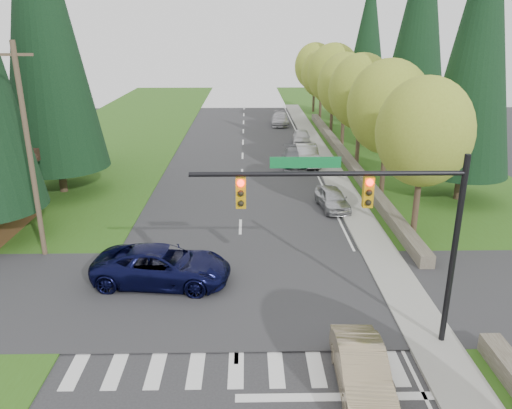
{
  "coord_description": "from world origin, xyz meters",
  "views": [
    {
      "loc": [
        0.41,
        -10.33,
        10.44
      ],
      "look_at": [
        0.8,
        11.3,
        2.8
      ],
      "focal_mm": 35.0,
      "sensor_mm": 36.0,
      "label": 1
    }
  ],
  "objects_px": {
    "parked_car_b": "(295,158)",
    "parked_car_e": "(280,119)",
    "sedan_champagne": "(362,369)",
    "parked_car_d": "(302,137)",
    "suv_navy": "(162,266)",
    "parked_car_c": "(307,155)",
    "parked_car_a": "(332,198)"
  },
  "relations": [
    {
      "from": "parked_car_b",
      "to": "parked_car_e",
      "type": "xyz_separation_m",
      "value": [
        0.0,
        18.18,
        0.02
      ]
    },
    {
      "from": "sedan_champagne",
      "to": "parked_car_e",
      "type": "height_order",
      "value": "parked_car_e"
    },
    {
      "from": "parked_car_d",
      "to": "parked_car_e",
      "type": "relative_size",
      "value": 0.85
    },
    {
      "from": "suv_navy",
      "to": "parked_car_d",
      "type": "bearing_deg",
      "value": -11.61
    },
    {
      "from": "parked_car_b",
      "to": "parked_car_c",
      "type": "relative_size",
      "value": 0.96
    },
    {
      "from": "suv_navy",
      "to": "parked_car_d",
      "type": "height_order",
      "value": "suv_navy"
    },
    {
      "from": "parked_car_a",
      "to": "parked_car_c",
      "type": "distance_m",
      "value": 10.59
    },
    {
      "from": "parked_car_d",
      "to": "sedan_champagne",
      "type": "bearing_deg",
      "value": -88.32
    },
    {
      "from": "sedan_champagne",
      "to": "parked_car_e",
      "type": "xyz_separation_m",
      "value": [
        0.36,
        44.45,
        0.01
      ]
    },
    {
      "from": "parked_car_b",
      "to": "parked_car_c",
      "type": "distance_m",
      "value": 1.16
    },
    {
      "from": "parked_car_d",
      "to": "parked_car_e",
      "type": "height_order",
      "value": "same"
    },
    {
      "from": "parked_car_d",
      "to": "parked_car_c",
      "type": "bearing_deg",
      "value": -88.23
    },
    {
      "from": "sedan_champagne",
      "to": "parked_car_c",
      "type": "bearing_deg",
      "value": 88.57
    },
    {
      "from": "sedan_champagne",
      "to": "suv_navy",
      "type": "relative_size",
      "value": 0.7
    },
    {
      "from": "sedan_champagne",
      "to": "parked_car_b",
      "type": "relative_size",
      "value": 0.9
    },
    {
      "from": "sedan_champagne",
      "to": "parked_car_c",
      "type": "height_order",
      "value": "parked_car_c"
    },
    {
      "from": "parked_car_b",
      "to": "parked_car_d",
      "type": "bearing_deg",
      "value": 82.36
    },
    {
      "from": "suv_navy",
      "to": "parked_car_e",
      "type": "xyz_separation_m",
      "value": [
        7.47,
        37.59,
        -0.13
      ]
    },
    {
      "from": "sedan_champagne",
      "to": "suv_navy",
      "type": "bearing_deg",
      "value": 137.55
    },
    {
      "from": "suv_navy",
      "to": "parked_car_c",
      "type": "xyz_separation_m",
      "value": [
        8.5,
        19.93,
        -0.03
      ]
    },
    {
      "from": "parked_car_e",
      "to": "parked_car_b",
      "type": "bearing_deg",
      "value": -86.97
    },
    {
      "from": "parked_car_a",
      "to": "suv_navy",
      "type": "bearing_deg",
      "value": -140.45
    },
    {
      "from": "sedan_champagne",
      "to": "parked_car_b",
      "type": "height_order",
      "value": "sedan_champagne"
    },
    {
      "from": "suv_navy",
      "to": "parked_car_a",
      "type": "distance_m",
      "value": 12.89
    },
    {
      "from": "parked_car_d",
      "to": "suv_navy",
      "type": "bearing_deg",
      "value": -103.29
    },
    {
      "from": "parked_car_c",
      "to": "parked_car_d",
      "type": "relative_size",
      "value": 1.18
    },
    {
      "from": "sedan_champagne",
      "to": "parked_car_a",
      "type": "xyz_separation_m",
      "value": [
        1.76,
        16.21,
        -0.02
      ]
    },
    {
      "from": "parked_car_a",
      "to": "parked_car_b",
      "type": "xyz_separation_m",
      "value": [
        -1.4,
        10.06,
        0.01
      ]
    },
    {
      "from": "parked_car_a",
      "to": "parked_car_c",
      "type": "xyz_separation_m",
      "value": [
        -0.37,
        10.58,
        0.13
      ]
    },
    {
      "from": "suv_navy",
      "to": "parked_car_c",
      "type": "bearing_deg",
      "value": -16.78
    },
    {
      "from": "sedan_champagne",
      "to": "parked_car_c",
      "type": "distance_m",
      "value": 26.83
    },
    {
      "from": "parked_car_a",
      "to": "parked_car_d",
      "type": "height_order",
      "value": "parked_car_d"
    }
  ]
}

